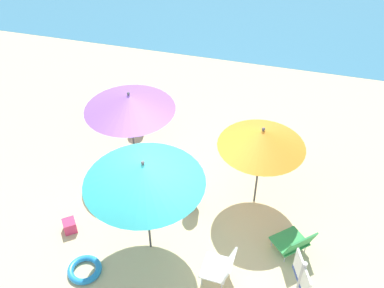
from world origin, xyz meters
TOP-DOWN VIEW (x-y plane):
  - ground_plane at (0.00, 0.00)m, footprint 40.00×40.00m
  - umbrella_orange at (1.39, 1.01)m, footprint 1.57×1.57m
  - umbrella_teal at (-0.22, -0.57)m, footprint 1.92×1.92m
  - umbrella_purple at (-1.27, 1.46)m, footprint 1.81×1.81m
  - beach_chair_a at (-0.01, 0.97)m, footprint 0.70×0.67m
  - beach_chair_b at (1.13, -0.89)m, footprint 0.53×0.54m
  - beach_chair_c at (2.23, -0.07)m, footprint 0.79×0.80m
  - person_a at (-1.62, 2.68)m, footprint 0.43×0.57m
  - person_b at (0.21, 0.57)m, footprint 0.53×0.44m
  - swim_ring at (-1.12, -1.35)m, footprint 0.58×0.58m
  - beach_bag at (-1.77, -0.61)m, footprint 0.32×0.32m

SIDE VIEW (x-z plane):
  - ground_plane at x=0.00m, z-range 0.00..0.00m
  - swim_ring at x=-1.12m, z-range 0.00..0.11m
  - beach_bag at x=-1.77m, z-range 0.00..0.24m
  - beach_chair_a at x=-0.01m, z-range 0.01..0.55m
  - beach_chair_c at x=2.23m, z-range -0.01..0.63m
  - beach_chair_b at x=1.13m, z-range 0.03..0.65m
  - person_a at x=-1.62m, z-range 0.00..0.94m
  - person_b at x=0.21m, z-range 0.01..0.93m
  - umbrella_purple at x=-1.27m, z-range 0.68..2.48m
  - umbrella_orange at x=1.39m, z-range 0.68..2.50m
  - umbrella_teal at x=-0.22m, z-range 0.78..2.82m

